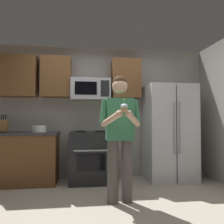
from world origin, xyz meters
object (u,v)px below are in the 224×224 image
cupcake (124,108)px  person (120,130)px  refrigerator (169,132)px  oven_range (90,157)px  bowl_large_white (39,129)px  microwave (90,90)px  knife_block (3,126)px

cupcake → person: bearing=90.0°
refrigerator → oven_range: bearing=178.5°
oven_range → person: bearing=-71.5°
oven_range → refrigerator: 1.56m
bowl_large_white → cupcake: size_ratio=1.46×
bowl_large_white → person: person is taller
oven_range → person: size_ratio=0.53×
oven_range → bowl_large_white: 1.06m
oven_range → microwave: size_ratio=1.26×
microwave → bowl_large_white: bearing=-171.6°
knife_block → bowl_large_white: 0.62m
refrigerator → knife_block: refrigerator is taller
oven_range → cupcake: 1.69m
microwave → knife_block: bearing=-174.5°
refrigerator → knife_block: bearing=179.8°
microwave → refrigerator: microwave is taller
microwave → person: (0.37, -1.22, -0.72)m
oven_range → knife_block: bearing=-178.9°
refrigerator → knife_block: 3.04m
microwave → person: 1.47m
oven_range → refrigerator: bearing=-1.5°
cupcake → refrigerator: bearing=50.9°
knife_block → bowl_large_white: (0.61, 0.01, -0.05)m
microwave → person: size_ratio=0.42×
knife_block → cupcake: bearing=-36.3°
refrigerator → person: size_ratio=1.02×
knife_block → bowl_large_white: size_ratio=1.26×
cupcake → microwave: bearing=103.4°
cupcake → knife_block: bearing=143.7°
microwave → person: bearing=-73.2°
knife_block → person: (1.91, -1.07, -0.04)m
microwave → cupcake: bearing=-76.6°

